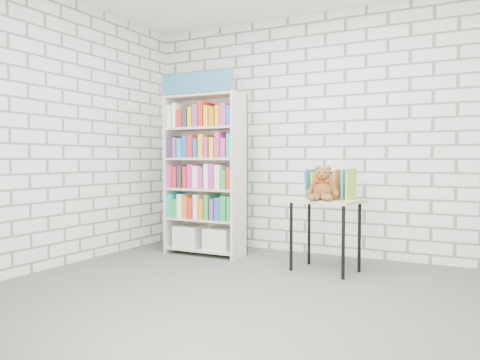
% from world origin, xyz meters
% --- Properties ---
extents(ground, '(4.50, 4.50, 0.00)m').
position_xyz_m(ground, '(0.00, 0.00, 0.00)').
color(ground, '#465144').
rests_on(ground, ground).
extents(room_shell, '(4.52, 4.02, 2.81)m').
position_xyz_m(room_shell, '(0.00, 0.00, 1.78)').
color(room_shell, silver).
rests_on(room_shell, ground).
extents(bookshelf, '(0.93, 0.36, 2.08)m').
position_xyz_m(bookshelf, '(-1.23, 1.36, 0.95)').
color(bookshelf, beige).
rests_on(bookshelf, ground).
extents(display_table, '(0.74, 0.57, 0.71)m').
position_xyz_m(display_table, '(0.26, 1.18, 0.61)').
color(display_table, tan).
rests_on(display_table, ground).
extents(table_books, '(0.49, 0.29, 0.28)m').
position_xyz_m(table_books, '(0.28, 1.29, 0.85)').
color(table_books, teal).
rests_on(table_books, display_table).
extents(teddy_bear, '(0.31, 0.29, 0.34)m').
position_xyz_m(teddy_bear, '(0.27, 1.08, 0.85)').
color(teddy_bear, brown).
rests_on(teddy_bear, display_table).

